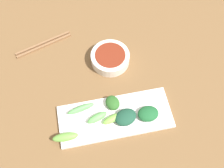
{
  "coord_description": "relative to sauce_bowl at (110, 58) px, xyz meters",
  "views": [
    {
      "loc": [
        0.41,
        -0.08,
        0.89
      ],
      "look_at": [
        -0.03,
        0.01,
        0.05
      ],
      "focal_mm": 42.59,
      "sensor_mm": 36.0,
      "label": 1
    }
  ],
  "objects": [
    {
      "name": "broccoli_leafy_4",
      "position": [
        0.19,
        -0.03,
        0.0
      ],
      "size": [
        0.07,
        0.06,
        0.03
      ],
      "primitive_type": "ellipsoid",
      "rotation": [
        0.0,
        0.0,
        0.24
      ],
      "color": "#295B22",
      "rests_on": "serving_plate"
    },
    {
      "name": "broccoli_stalk_6",
      "position": [
        0.19,
        -0.14,
        0.0
      ],
      "size": [
        0.04,
        0.1,
        0.02
      ],
      "primitive_type": "ellipsoid",
      "rotation": [
        0.0,
        0.0,
        0.2
      ],
      "color": "#5CA357",
      "rests_on": "serving_plate"
    },
    {
      "name": "broccoli_stalk_2",
      "position": [
        0.23,
        -0.09,
        0.0
      ],
      "size": [
        0.05,
        0.08,
        0.02
      ],
      "primitive_type": "ellipsoid",
      "rotation": [
        0.0,
        0.0,
        0.32
      ],
      "color": "#5EA953",
      "rests_on": "serving_plate"
    },
    {
      "name": "sauce_bowl",
      "position": [
        0.0,
        0.0,
        0.0
      ],
      "size": [
        0.15,
        0.15,
        0.04
      ],
      "color": "silver",
      "rests_on": "tabletop"
    },
    {
      "name": "broccoli_leafy_5",
      "position": [
        0.25,
        0.08,
        0.0
      ],
      "size": [
        0.06,
        0.07,
        0.03
      ],
      "primitive_type": "ellipsoid",
      "rotation": [
        0.0,
        0.0,
        0.01
      ],
      "color": "#1B572B",
      "rests_on": "serving_plate"
    },
    {
      "name": "chopsticks",
      "position": [
        -0.13,
        -0.25,
        -0.02
      ],
      "size": [
        0.09,
        0.23,
        0.01
      ],
      "rotation": [
        0.0,
        0.0,
        0.31
      ],
      "color": "brown",
      "rests_on": "tabletop"
    },
    {
      "name": "serving_plate",
      "position": [
        0.23,
        -0.03,
        -0.02
      ],
      "size": [
        0.15,
        0.39,
        0.01
      ],
      "primitive_type": "cube",
      "color": "white",
      "rests_on": "tabletop"
    },
    {
      "name": "tabletop",
      "position": [
        0.14,
        -0.03,
        -0.03
      ],
      "size": [
        2.1,
        2.1,
        0.02
      ],
      "primitive_type": "cube",
      "color": "brown",
      "rests_on": "ground"
    },
    {
      "name": "broccoli_stalk_3",
      "position": [
        0.24,
        -0.04,
        -0.0
      ],
      "size": [
        0.05,
        0.08,
        0.02
      ],
      "primitive_type": "ellipsoid",
      "rotation": [
        0.0,
        0.0,
        0.29
      ],
      "color": "#75B545",
      "rests_on": "serving_plate"
    },
    {
      "name": "broccoli_stalk_0",
      "position": [
        0.27,
        -0.2,
        0.0
      ],
      "size": [
        0.03,
        0.08,
        0.02
      ],
      "primitive_type": "ellipsoid",
      "rotation": [
        0.0,
        0.0,
        -0.02
      ],
      "color": "#669F40",
      "rests_on": "serving_plate"
    },
    {
      "name": "broccoli_leafy_1",
      "position": [
        0.25,
        0.0,
        0.0
      ],
      "size": [
        0.08,
        0.09,
        0.03
      ],
      "primitive_type": "ellipsoid",
      "rotation": [
        0.0,
        0.0,
        0.33
      ],
      "color": "#1A4430",
      "rests_on": "serving_plate"
    }
  ]
}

